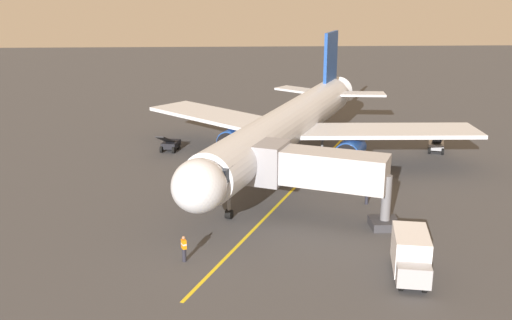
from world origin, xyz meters
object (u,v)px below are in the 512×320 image
Objects in this scene: ground_crew_marshaller at (184,248)px; belt_loader_starboard_side at (170,144)px; belt_loader_near_nose at (436,145)px; ground_crew_wing_walker at (367,193)px; airplane at (288,126)px; jet_bridge at (310,169)px; box_truck_portside at (411,255)px.

belt_loader_starboard_side is at bearing -82.89° from ground_crew_marshaller.
ground_crew_marshaller is 0.36× the size of belt_loader_near_nose.
ground_crew_marshaller is at bearing 97.11° from belt_loader_starboard_side.
ground_crew_marshaller is 1.00× the size of ground_crew_wing_walker.
ground_crew_wing_walker is (-5.25, 10.07, -3.12)m from airplane.
jet_bridge is at bearing 26.08° from ground_crew_wing_walker.
belt_loader_starboard_side is at bearing -3.69° from belt_loader_near_nose.
airplane is 21.46m from ground_crew_marshaller.
belt_loader_near_nose is at bearing -125.96° from ground_crew_wing_walker.
jet_bridge is 6.52× the size of ground_crew_wing_walker.
jet_bridge is 6.52× the size of ground_crew_marshaller.
airplane is 11.78m from ground_crew_wing_walker.
belt_loader_near_nose is (-15.83, -4.51, -3.29)m from airplane.
airplane is 22.85m from box_truck_portside.
airplane is at bearing -88.54° from jet_bridge.
ground_crew_marshaller is at bearing 44.68° from belt_loader_near_nose.
ground_crew_wing_walker is at bearing -145.47° from ground_crew_marshaller.
airplane is at bearing -77.08° from box_truck_portside.
belt_loader_near_nose is at bearing -135.32° from ground_crew_marshaller.
box_truck_portside reaches higher than ground_crew_wing_walker.
airplane is 12.50m from jet_bridge.
jet_bridge reaches higher than belt_loader_starboard_side.
box_truck_portside is 32.96m from belt_loader_starboard_side.
jet_bridge is (-0.32, 12.49, -0.24)m from airplane.
belt_loader_starboard_side is at bearing -57.48° from jet_bridge.
jet_bridge is at bearing 91.46° from airplane.
jet_bridge is 11.57m from ground_crew_marshaller.
box_truck_portside is 1.03× the size of belt_loader_starboard_side.
box_truck_portside is at bearing 116.28° from jet_bridge.
box_truck_portside is at bearing 102.92° from airplane.
belt_loader_near_nose is 28.72m from box_truck_portside.
jet_bridge reaches higher than ground_crew_marshaller.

